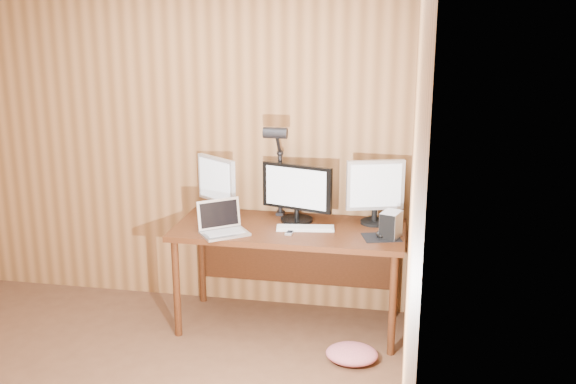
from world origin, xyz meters
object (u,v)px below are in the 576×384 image
(monitor_center, at_px, (297,192))
(hard_drive, at_px, (391,225))
(mouse, at_px, (381,234))
(desk_lamp, at_px, (278,158))
(monitor_right, at_px, (375,190))
(keyboard, at_px, (305,228))
(phone, at_px, (290,233))
(laptop, at_px, (222,225))
(desk, at_px, (291,240))
(monitor_left, at_px, (217,184))
(speaker, at_px, (396,214))

(monitor_center, xyz_separation_m, hard_drive, (0.67, -0.23, -0.13))
(monitor_center, xyz_separation_m, mouse, (0.62, -0.25, -0.19))
(hard_drive, height_order, desk_lamp, desk_lamp)
(monitor_right, xyz_separation_m, mouse, (0.07, -0.29, -0.22))
(keyboard, bearing_deg, phone, -139.06)
(laptop, relative_size, phone, 4.01)
(desk, height_order, hard_drive, hard_drive)
(phone, xyz_separation_m, desk_lamp, (-0.14, 0.31, 0.44))
(monitor_right, distance_m, phone, 0.68)
(monitor_right, height_order, laptop, monitor_right)
(desk_lamp, bearing_deg, mouse, -30.88)
(keyboard, relative_size, phone, 4.27)
(monitor_left, height_order, keyboard, monitor_left)
(monitor_left, height_order, mouse, monitor_left)
(speaker, xyz_separation_m, desk_lamp, (-0.85, -0.07, 0.39))
(phone, bearing_deg, mouse, 7.20)
(desk, height_order, phone, phone)
(hard_drive, bearing_deg, monitor_left, -174.15)
(speaker, bearing_deg, monitor_center, -171.78)
(keyboard, xyz_separation_m, desk_lamp, (-0.23, 0.20, 0.44))
(desk, relative_size, monitor_left, 3.69)
(monitor_right, height_order, hard_drive, monitor_right)
(mouse, xyz_separation_m, hard_drive, (0.06, 0.02, 0.07))
(desk, bearing_deg, speaker, 13.77)
(monitor_left, bearing_deg, monitor_right, 34.81)
(phone, xyz_separation_m, speaker, (0.70, 0.38, 0.06))
(monitor_center, xyz_separation_m, desk_lamp, (-0.14, 0.03, 0.24))
(monitor_center, distance_m, keyboard, 0.28)
(hard_drive, relative_size, speaker, 1.47)
(monitor_center, bearing_deg, hard_drive, -3.30)
(hard_drive, bearing_deg, desk_lamp, -179.88)
(phone, bearing_deg, desk_lamp, 119.85)
(monitor_right, distance_m, laptop, 1.09)
(desk, bearing_deg, monitor_center, 70.94)
(desk, height_order, monitor_left, monitor_left)
(monitor_right, height_order, speaker, monitor_right)
(speaker, distance_m, desk_lamp, 0.93)
(desk, distance_m, mouse, 0.68)
(desk, relative_size, speaker, 12.48)
(laptop, xyz_separation_m, speaker, (1.16, 0.44, 0.01))
(monitor_center, bearing_deg, laptop, -127.29)
(hard_drive, distance_m, phone, 0.68)
(laptop, bearing_deg, mouse, -31.68)
(monitor_right, bearing_deg, monitor_center, 168.06)
(monitor_center, height_order, laptop, monitor_center)
(monitor_left, distance_m, desk_lamp, 0.51)
(hard_drive, xyz_separation_m, desk_lamp, (-0.82, 0.27, 0.36))
(monitor_center, height_order, phone, monitor_center)
(laptop, bearing_deg, monitor_center, 0.26)
(keyboard, bearing_deg, monitor_center, 109.53)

